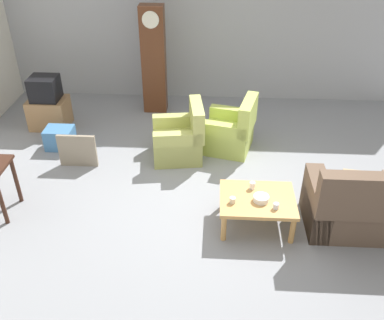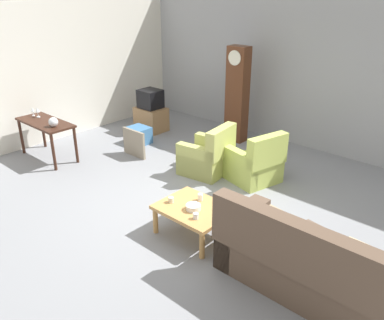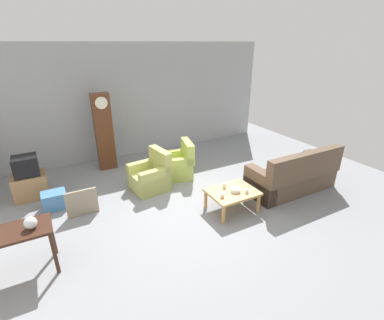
{
  "view_description": "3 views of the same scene",
  "coord_description": "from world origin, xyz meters",
  "px_view_note": "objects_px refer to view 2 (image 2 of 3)",
  "views": [
    {
      "loc": [
        -0.01,
        -4.84,
        3.8
      ],
      "look_at": [
        -0.29,
        0.03,
        0.65
      ],
      "focal_mm": 40.2,
      "sensor_mm": 36.0,
      "label": 1
    },
    {
      "loc": [
        3.7,
        -3.97,
        3.2
      ],
      "look_at": [
        -0.17,
        0.31,
        0.64
      ],
      "focal_mm": 37.72,
      "sensor_mm": 36.0,
      "label": 2
    },
    {
      "loc": [
        -2.47,
        -4.4,
        3.18
      ],
      "look_at": [
        0.09,
        0.34,
        0.9
      ],
      "focal_mm": 26.1,
      "sensor_mm": 36.0,
      "label": 3
    }
  ],
  "objects_px": {
    "tv_crt": "(150,99)",
    "wine_glass_tall": "(33,110)",
    "cup_blue_rimmed": "(196,216)",
    "cup_cream_tall": "(171,200)",
    "framed_picture_leaning": "(134,143)",
    "glass_dome_cloche": "(53,122)",
    "tv_stand_cabinet": "(151,119)",
    "bowl_white_stacked": "(193,207)",
    "wine_glass_mid": "(37,111)",
    "grandfather_clock": "(237,95)",
    "armchair_olive_far": "(255,165)",
    "coffee_table_wood": "(194,211)",
    "console_table_dark": "(46,127)",
    "couch_floral": "(309,267)",
    "armchair_olive_near": "(208,157)",
    "cup_white_porcelain": "(200,197)",
    "storage_box_blue": "(139,135)"
  },
  "relations": [
    {
      "from": "coffee_table_wood",
      "to": "cup_blue_rimmed",
      "type": "bearing_deg",
      "value": -43.96
    },
    {
      "from": "grandfather_clock",
      "to": "tv_crt",
      "type": "xyz_separation_m",
      "value": [
        -1.84,
        -0.8,
        -0.26
      ]
    },
    {
      "from": "console_table_dark",
      "to": "glass_dome_cloche",
      "type": "bearing_deg",
      "value": -5.91
    },
    {
      "from": "tv_crt",
      "to": "cup_cream_tall",
      "type": "relative_size",
      "value": 6.15
    },
    {
      "from": "glass_dome_cloche",
      "to": "cup_blue_rimmed",
      "type": "distance_m",
      "value": 3.73
    },
    {
      "from": "couch_floral",
      "to": "armchair_olive_near",
      "type": "xyz_separation_m",
      "value": [
        -2.82,
        1.64,
        -0.05
      ]
    },
    {
      "from": "couch_floral",
      "to": "tv_stand_cabinet",
      "type": "distance_m",
      "value": 5.86
    },
    {
      "from": "console_table_dark",
      "to": "grandfather_clock",
      "type": "bearing_deg",
      "value": 56.66
    },
    {
      "from": "armchair_olive_near",
      "to": "wine_glass_mid",
      "type": "relative_size",
      "value": 4.67
    },
    {
      "from": "tv_stand_cabinet",
      "to": "cup_blue_rimmed",
      "type": "distance_m",
      "value": 4.67
    },
    {
      "from": "tv_crt",
      "to": "wine_glass_tall",
      "type": "xyz_separation_m",
      "value": [
        -0.78,
        -2.43,
        0.11
      ]
    },
    {
      "from": "armchair_olive_near",
      "to": "wine_glass_mid",
      "type": "distance_m",
      "value": 3.49
    },
    {
      "from": "grandfather_clock",
      "to": "wine_glass_tall",
      "type": "xyz_separation_m",
      "value": [
        -2.63,
        -3.23,
        -0.15
      ]
    },
    {
      "from": "cup_blue_rimmed",
      "to": "cup_cream_tall",
      "type": "height_order",
      "value": "same"
    },
    {
      "from": "wine_glass_tall",
      "to": "wine_glass_mid",
      "type": "height_order",
      "value": "wine_glass_mid"
    },
    {
      "from": "framed_picture_leaning",
      "to": "cup_cream_tall",
      "type": "distance_m",
      "value": 2.75
    },
    {
      "from": "tv_crt",
      "to": "cup_blue_rimmed",
      "type": "relative_size",
      "value": 6.18
    },
    {
      "from": "console_table_dark",
      "to": "cup_blue_rimmed",
      "type": "bearing_deg",
      "value": -3.62
    },
    {
      "from": "armchair_olive_far",
      "to": "bowl_white_stacked",
      "type": "distance_m",
      "value": 2.01
    },
    {
      "from": "grandfather_clock",
      "to": "cup_white_porcelain",
      "type": "xyz_separation_m",
      "value": [
        1.69,
        -3.12,
        -0.54
      ]
    },
    {
      "from": "tv_stand_cabinet",
      "to": "couch_floral",
      "type": "bearing_deg",
      "value": -25.57
    },
    {
      "from": "framed_picture_leaning",
      "to": "glass_dome_cloche",
      "type": "bearing_deg",
      "value": -122.76
    },
    {
      "from": "cup_cream_tall",
      "to": "console_table_dark",
      "type": "bearing_deg",
      "value": 177.21
    },
    {
      "from": "tv_stand_cabinet",
      "to": "bowl_white_stacked",
      "type": "xyz_separation_m",
      "value": [
        3.63,
        -2.57,
        0.19
      ]
    },
    {
      "from": "coffee_table_wood",
      "to": "grandfather_clock",
      "type": "bearing_deg",
      "value": 117.82
    },
    {
      "from": "tv_stand_cabinet",
      "to": "cup_white_porcelain",
      "type": "distance_m",
      "value": 4.23
    },
    {
      "from": "cup_blue_rimmed",
      "to": "wine_glass_tall",
      "type": "bearing_deg",
      "value": 176.42
    },
    {
      "from": "armchair_olive_far",
      "to": "storage_box_blue",
      "type": "relative_size",
      "value": 2.07
    },
    {
      "from": "coffee_table_wood",
      "to": "tv_stand_cabinet",
      "type": "distance_m",
      "value": 4.39
    },
    {
      "from": "storage_box_blue",
      "to": "grandfather_clock",
      "type": "bearing_deg",
      "value": 46.96
    },
    {
      "from": "framed_picture_leaning",
      "to": "cup_white_porcelain",
      "type": "bearing_deg",
      "value": -21.51
    },
    {
      "from": "coffee_table_wood",
      "to": "console_table_dark",
      "type": "distance_m",
      "value": 3.9
    },
    {
      "from": "couch_floral",
      "to": "armchair_olive_far",
      "type": "xyz_separation_m",
      "value": [
        -2.0,
        1.94,
        -0.05
      ]
    },
    {
      "from": "glass_dome_cloche",
      "to": "wine_glass_tall",
      "type": "bearing_deg",
      "value": 175.55
    },
    {
      "from": "tv_crt",
      "to": "cup_cream_tall",
      "type": "xyz_separation_m",
      "value": [
        3.27,
        -2.63,
        -0.29
      ]
    },
    {
      "from": "cup_cream_tall",
      "to": "armchair_olive_near",
      "type": "bearing_deg",
      "value": 114.85
    },
    {
      "from": "armchair_olive_far",
      "to": "coffee_table_wood",
      "type": "distance_m",
      "value": 1.94
    },
    {
      "from": "cup_white_porcelain",
      "to": "wine_glass_tall",
      "type": "xyz_separation_m",
      "value": [
        -4.32,
        -0.11,
        0.39
      ]
    },
    {
      "from": "tv_stand_cabinet",
      "to": "wine_glass_tall",
      "type": "distance_m",
      "value": 2.62
    },
    {
      "from": "framed_picture_leaning",
      "to": "cup_cream_tall",
      "type": "relative_size",
      "value": 7.69
    },
    {
      "from": "armchair_olive_far",
      "to": "bowl_white_stacked",
      "type": "relative_size",
      "value": 4.8
    },
    {
      "from": "bowl_white_stacked",
      "to": "armchair_olive_far",
      "type": "bearing_deg",
      "value": 99.9
    },
    {
      "from": "console_table_dark",
      "to": "bowl_white_stacked",
      "type": "height_order",
      "value": "console_table_dark"
    },
    {
      "from": "armchair_olive_near",
      "to": "bowl_white_stacked",
      "type": "xyz_separation_m",
      "value": [
        1.16,
        -1.68,
        0.16
      ]
    },
    {
      "from": "coffee_table_wood",
      "to": "bowl_white_stacked",
      "type": "xyz_separation_m",
      "value": [
        0.04,
        -0.06,
        0.1
      ]
    },
    {
      "from": "coffee_table_wood",
      "to": "framed_picture_leaning",
      "type": "height_order",
      "value": "framed_picture_leaning"
    },
    {
      "from": "armchair_olive_near",
      "to": "coffee_table_wood",
      "type": "height_order",
      "value": "armchair_olive_near"
    },
    {
      "from": "framed_picture_leaning",
      "to": "cup_white_porcelain",
      "type": "relative_size",
      "value": 6.06
    },
    {
      "from": "grandfather_clock",
      "to": "bowl_white_stacked",
      "type": "xyz_separation_m",
      "value": [
        1.79,
        -3.37,
        -0.55
      ]
    },
    {
      "from": "coffee_table_wood",
      "to": "storage_box_blue",
      "type": "bearing_deg",
      "value": 150.72
    }
  ]
}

